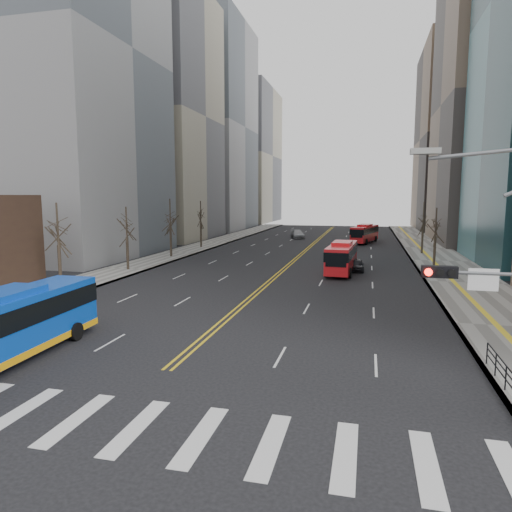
# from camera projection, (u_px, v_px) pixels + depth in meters

# --- Properties ---
(ground) EXTENTS (220.00, 220.00, 0.00)m
(ground) POSITION_uv_depth(u_px,v_px,m) (106.00, 423.00, 15.99)
(ground) COLOR black
(sidewalk_right) EXTENTS (7.00, 130.00, 0.15)m
(sidewalk_right) POSITION_uv_depth(u_px,v_px,m) (441.00, 261.00, 55.17)
(sidewalk_right) COLOR slate
(sidewalk_right) RESTS_ON ground
(sidewalk_left) EXTENTS (5.00, 130.00, 0.15)m
(sidewalk_left) POSITION_uv_depth(u_px,v_px,m) (180.00, 253.00, 63.21)
(sidewalk_left) COLOR slate
(sidewalk_left) RESTS_ON ground
(crosswalk) EXTENTS (26.70, 4.00, 0.01)m
(crosswalk) POSITION_uv_depth(u_px,v_px,m) (106.00, 423.00, 15.99)
(crosswalk) COLOR silver
(crosswalk) RESTS_ON ground
(centerline) EXTENTS (0.55, 100.00, 0.01)m
(centerline) POSITION_uv_depth(u_px,v_px,m) (308.00, 249.00, 68.94)
(centerline) COLOR gold
(centerline) RESTS_ON ground
(office_towers) EXTENTS (83.00, 134.00, 58.00)m
(office_towers) POSITION_uv_depth(u_px,v_px,m) (321.00, 103.00, 78.79)
(office_towers) COLOR gray
(office_towers) RESTS_ON ground
(pedestrian_railing) EXTENTS (0.06, 6.06, 1.02)m
(pedestrian_railing) POSITION_uv_depth(u_px,v_px,m) (506.00, 374.00, 18.28)
(pedestrian_railing) COLOR black
(pedestrian_railing) RESTS_ON sidewalk_right
(street_trees) EXTENTS (35.20, 47.20, 7.60)m
(street_trees) POSITION_uv_depth(u_px,v_px,m) (220.00, 224.00, 50.31)
(street_trees) COLOR #2E251C
(street_trees) RESTS_ON ground
(blue_bus) EXTENTS (3.10, 12.08, 3.49)m
(blue_bus) POSITION_uv_depth(u_px,v_px,m) (3.00, 326.00, 21.45)
(blue_bus) COLOR blue
(blue_bus) RESTS_ON ground
(red_bus_near) EXTENTS (2.99, 10.21, 3.23)m
(red_bus_near) POSITION_uv_depth(u_px,v_px,m) (342.00, 255.00, 47.40)
(red_bus_near) COLOR red
(red_bus_near) RESTS_ON ground
(red_bus_far) EXTENTS (4.70, 10.13, 3.17)m
(red_bus_far) POSITION_uv_depth(u_px,v_px,m) (365.00, 233.00, 77.15)
(red_bus_far) COLOR red
(red_bus_far) RESTS_ON ground
(car_white) EXTENTS (1.72, 4.51, 1.47)m
(car_white) POSITION_uv_depth(u_px,v_px,m) (15.00, 312.00, 28.40)
(car_white) COLOR white
(car_white) RESTS_ON ground
(car_dark_mid) EXTENTS (1.64, 3.83, 1.29)m
(car_dark_mid) POSITION_uv_depth(u_px,v_px,m) (356.00, 265.00, 48.43)
(car_dark_mid) COLOR black
(car_dark_mid) RESTS_ON ground
(car_silver) EXTENTS (3.68, 5.61, 1.51)m
(car_silver) POSITION_uv_depth(u_px,v_px,m) (297.00, 234.00, 85.81)
(car_silver) COLOR gray
(car_silver) RESTS_ON ground
(car_dark_far) EXTENTS (2.13, 4.16, 1.12)m
(car_dark_far) POSITION_uv_depth(u_px,v_px,m) (359.00, 240.00, 76.29)
(car_dark_far) COLOR black
(car_dark_far) RESTS_ON ground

